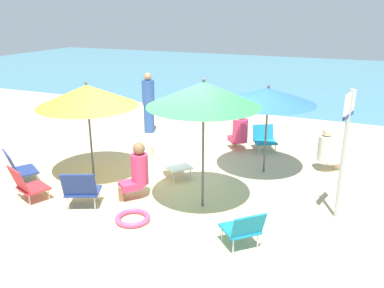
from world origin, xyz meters
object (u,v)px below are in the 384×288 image
Objects in this scene: beach_chair_f at (81,189)px; warning_sign at (346,136)px; beach_chair_a at (243,228)px; beach_chair_c at (18,167)px; umbrella_green at (204,94)px; beach_chair_b at (176,161)px; person_a at (137,170)px; beach_chair_e at (26,184)px; person_b at (149,103)px; umbrella_blue at (268,96)px; person_c at (239,131)px; beach_bag at (156,152)px; beach_chair_d at (264,138)px; swim_ring at (133,218)px; person_d at (328,149)px; umbrella_yellow at (87,96)px.

warning_sign reaches higher than beach_chair_f.
beach_chair_c is at bearing 40.07° from beach_chair_a.
beach_chair_f is (-1.78, -0.86, -1.53)m from umbrella_green.
beach_chair_c is at bearing -112.06° from beach_chair_b.
beach_chair_b is 3.21m from warning_sign.
person_a is (-1.16, -0.12, -1.39)m from umbrella_green.
beach_chair_c is (-3.51, -0.49, -1.56)m from umbrella_green.
person_b is (-0.04, 4.40, 0.48)m from beach_chair_e.
person_b is at bearing 155.82° from umbrella_blue.
umbrella_blue is 2.04m from warning_sign.
person_c is 3.35× the size of beach_bag.
beach_chair_d is (3.79, 3.68, -0.04)m from beach_chair_c.
beach_chair_d is at bearing 74.86° from swim_ring.
person_d is at bearing 7.25° from person_b.
umbrella_green is 2.30× the size of person_d.
person_c reaches higher than beach_bag.
warning_sign is (4.53, 0.13, -0.27)m from umbrella_yellow.
person_c is at bearing -11.04° from beach_chair_e.
swim_ring is at bearing 64.87° from person_a.
beach_chair_d is at bearing -14.31° from beach_chair_e.
beach_chair_c is at bearing -75.47° from beach_chair_d.
warning_sign is at bearing 12.86° from umbrella_green.
person_a is at bearing -20.27° from umbrella_yellow.
beach_chair_b is 0.72× the size of person_d.
umbrella_blue is 0.89× the size of warning_sign.
person_c is at bearing -11.34° from beach_chair_c.
beach_chair_b is at bearing 165.54° from person_d.
beach_chair_f is at bearing -154.23° from umbrella_green.
beach_bag is (0.02, 2.56, -0.22)m from beach_chair_f.
person_d is (1.14, 0.57, -1.10)m from umbrella_blue.
person_a is 1.05× the size of person_c.
beach_chair_e reaches higher than beach_chair_a.
umbrella_yellow reaches higher than beach_chair_a.
beach_bag is (1.10, -1.71, -0.65)m from person_b.
swim_ring is at bearing -117.40° from umbrella_blue.
umbrella_blue is 1.83× the size of person_a.
person_a reaches higher than beach_bag.
beach_chair_e is 1.88m from person_a.
person_a is at bearing -131.61° from umbrella_blue.
beach_chair_a is 1.05× the size of beach_chair_e.
umbrella_green is 3.21× the size of beach_chair_e.
umbrella_yellow is 2.79× the size of beach_chair_b.
person_d reaches higher than beach_chair_f.
person_a reaches higher than beach_chair_f.
beach_chair_c is (-4.48, 0.47, 0.02)m from beach_chair_a.
person_c is (3.26, 3.42, 0.13)m from beach_chair_c.
warning_sign is at bearing -95.05° from beach_chair_f.
umbrella_yellow is 4.15m from beach_chair_d.
umbrella_blue reaches higher than person_c.
beach_chair_e is (-3.41, -2.85, -1.24)m from umbrella_blue.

